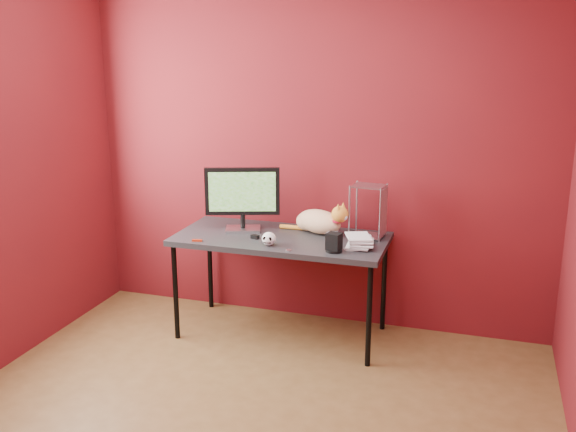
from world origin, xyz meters
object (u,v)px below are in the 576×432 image
(monitor, at_px, (242,196))
(cat, at_px, (319,221))
(skull_mug, at_px, (269,239))
(speaker, at_px, (334,243))
(desk, at_px, (281,243))
(book_stack, at_px, (350,185))

(monitor, height_order, cat, monitor)
(cat, height_order, skull_mug, cat)
(monitor, distance_m, speaker, 0.83)
(desk, relative_size, monitor, 2.87)
(cat, bearing_deg, speaker, -39.15)
(desk, height_order, skull_mug, skull_mug)
(speaker, bearing_deg, book_stack, 77.50)
(desk, distance_m, monitor, 0.45)
(desk, bearing_deg, skull_mug, -93.48)
(desk, relative_size, speaker, 11.83)
(cat, xyz_separation_m, speaker, (0.20, -0.38, -0.03))
(monitor, bearing_deg, book_stack, -28.09)
(desk, bearing_deg, cat, 33.68)
(cat, xyz_separation_m, book_stack, (0.27, -0.23, 0.34))
(monitor, height_order, skull_mug, monitor)
(desk, relative_size, skull_mug, 15.62)
(cat, height_order, speaker, cat)
(monitor, height_order, book_stack, book_stack)
(monitor, height_order, speaker, monitor)
(cat, distance_m, book_stack, 0.49)
(skull_mug, bearing_deg, book_stack, 13.14)
(skull_mug, bearing_deg, speaker, -2.88)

